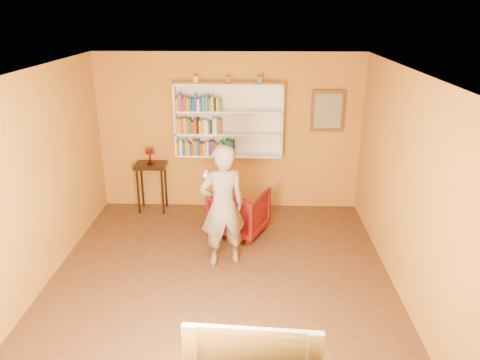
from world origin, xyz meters
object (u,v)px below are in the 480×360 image
object	(u,v)px
person	(223,206)
armchair	(239,211)
bookshelf	(229,120)
ruby_lustre	(150,153)
console_table	(151,172)
television	(253,352)

from	to	relation	value
person	armchair	bearing A→B (deg)	-120.93
bookshelf	armchair	xyz separation A→B (m)	(0.21, -0.99, -1.23)
bookshelf	ruby_lustre	bearing A→B (deg)	-173.20
armchair	console_table	bearing A→B (deg)	-4.90
person	television	bearing A→B (deg)	79.43
console_table	television	bearing A→B (deg)	-68.55
ruby_lustre	television	xyz separation A→B (m)	(1.77, -4.50, -0.28)
bookshelf	console_table	distance (m)	1.61
ruby_lustre	armchair	xyz separation A→B (m)	(1.55, -0.83, -0.70)
bookshelf	person	bearing A→B (deg)	-89.67
bookshelf	television	xyz separation A→B (m)	(0.43, -4.66, -0.82)
ruby_lustre	television	bearing A→B (deg)	-68.55
person	television	size ratio (longest dim) A/B	1.58
console_table	television	size ratio (longest dim) A/B	0.79
armchair	person	bearing A→B (deg)	101.65
bookshelf	television	bearing A→B (deg)	-84.74
ruby_lustre	television	size ratio (longest dim) A/B	0.25
armchair	person	size ratio (longest dim) A/B	0.46
television	person	bearing A→B (deg)	102.58
console_table	person	size ratio (longest dim) A/B	0.50
bookshelf	television	world-z (taller)	bookshelf
ruby_lustre	console_table	bearing A→B (deg)	180.00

